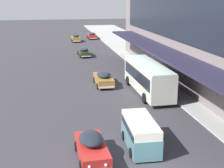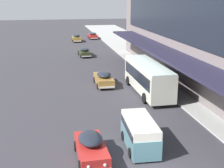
{
  "view_description": "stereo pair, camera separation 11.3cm",
  "coord_description": "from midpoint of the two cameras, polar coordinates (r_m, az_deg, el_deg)",
  "views": [
    {
      "loc": [
        -5.26,
        -13.98,
        9.69
      ],
      "look_at": [
        0.35,
        14.08,
        1.54
      ],
      "focal_mm": 50.0,
      "sensor_mm": 36.0,
      "label": 1
    },
    {
      "loc": [
        -5.15,
        -14.0,
        9.69
      ],
      "look_at": [
        0.35,
        14.08,
        1.54
      ],
      "focal_mm": 50.0,
      "sensor_mm": 36.0,
      "label": 2
    }
  ],
  "objects": [
    {
      "name": "sedan_trailing_near",
      "position": [
        51.91,
        -5.01,
        5.9
      ],
      "size": [
        1.91,
        4.79,
        1.46
      ],
      "color": "#2D341C",
      "rests_on": "ground"
    },
    {
      "name": "fire_hydrant",
      "position": [
        34.13,
        9.26,
        0.05
      ],
      "size": [
        0.2,
        0.4,
        0.7
      ],
      "color": "red",
      "rests_on": "sidewalk_kerb"
    },
    {
      "name": "sedan_far_back",
      "position": [
        68.67,
        -6.47,
        8.37
      ],
      "size": [
        1.81,
        4.28,
        1.64
      ],
      "color": "olive",
      "rests_on": "ground"
    },
    {
      "name": "sedan_oncoming_front",
      "position": [
        19.46,
        -3.69,
        -11.4
      ],
      "size": [
        1.9,
        4.26,
        1.58
      ],
      "color": "#B32521",
      "rests_on": "ground"
    },
    {
      "name": "sedan_lead_mid",
      "position": [
        73.23,
        -3.5,
        8.84
      ],
      "size": [
        1.97,
        4.59,
        1.44
      ],
      "color": "red",
      "rests_on": "ground"
    },
    {
      "name": "sedan_lead_near",
      "position": [
        34.67,
        -1.44,
        1.02
      ],
      "size": [
        1.9,
        4.53,
        1.6
      ],
      "color": "olive",
      "rests_on": "ground"
    },
    {
      "name": "transit_bus_kerbside_front",
      "position": [
        31.85,
        6.67,
        1.42
      ],
      "size": [
        2.68,
        9.77,
        3.1
      ],
      "color": "beige",
      "rests_on": "ground"
    },
    {
      "name": "vw_van",
      "position": [
        20.79,
        5.17,
        -8.59
      ],
      "size": [
        2.05,
        4.62,
        1.96
      ],
      "color": "teal",
      "rests_on": "ground"
    }
  ]
}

